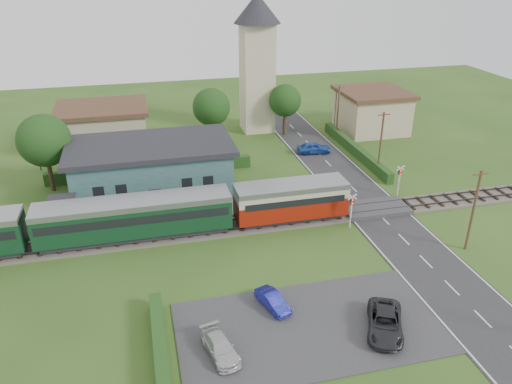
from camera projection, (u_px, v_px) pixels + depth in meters
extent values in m
plane|color=#2D4C19|center=(279.00, 234.00, 43.19)|extent=(120.00, 120.00, 0.00)
cube|color=#4C443D|center=(273.00, 222.00, 44.89)|extent=(76.00, 3.20, 0.20)
cube|color=#3F3F47|center=(275.00, 223.00, 44.13)|extent=(76.00, 0.08, 0.15)
cube|color=#3F3F47|center=(271.00, 215.00, 45.39)|extent=(76.00, 0.08, 0.15)
cube|color=#28282B|center=(385.00, 220.00, 45.33)|extent=(6.00, 70.00, 0.05)
cube|color=#333335|center=(309.00, 327.00, 32.34)|extent=(17.00, 9.00, 0.08)
cube|color=#333335|center=(375.00, 208.00, 47.00)|extent=(6.20, 3.40, 0.45)
cube|color=gray|center=(158.00, 217.00, 45.48)|extent=(30.00, 3.00, 0.45)
cube|color=beige|center=(63.00, 213.00, 43.13)|extent=(2.00, 2.00, 2.40)
cube|color=#232328|center=(61.00, 200.00, 42.58)|extent=(2.30, 2.30, 0.15)
cube|color=#3A7573|center=(152.00, 171.00, 49.62)|extent=(15.00, 8.00, 4.80)
cube|color=#232328|center=(150.00, 146.00, 48.47)|extent=(16.00, 9.00, 0.50)
cube|color=#232328|center=(156.00, 200.00, 46.73)|extent=(1.20, 0.12, 2.20)
cube|color=black|center=(99.00, 193.00, 45.09)|extent=(1.00, 0.12, 1.20)
cube|color=black|center=(121.00, 190.00, 45.52)|extent=(1.00, 0.12, 1.20)
cube|color=black|center=(187.00, 184.00, 46.82)|extent=(1.00, 0.12, 1.20)
cube|color=black|center=(208.00, 182.00, 47.25)|extent=(1.00, 0.12, 1.20)
cube|color=#232328|center=(290.00, 215.00, 45.04)|extent=(9.00, 2.20, 0.50)
cube|color=maroon|center=(291.00, 205.00, 44.60)|extent=(10.00, 2.80, 1.80)
cube|color=#BEB199|center=(291.00, 193.00, 44.06)|extent=(10.00, 2.82, 0.90)
cube|color=black|center=(291.00, 196.00, 44.21)|extent=(9.00, 2.88, 0.60)
cube|color=gray|center=(291.00, 186.00, 43.78)|extent=(10.00, 2.90, 0.45)
cube|color=#232328|center=(137.00, 233.00, 42.10)|extent=(15.20, 2.20, 0.50)
cube|color=black|center=(135.00, 218.00, 41.45)|extent=(16.00, 2.80, 2.60)
cube|color=black|center=(134.00, 213.00, 41.28)|extent=(15.40, 2.86, 0.70)
cube|color=gray|center=(133.00, 203.00, 40.84)|extent=(16.00, 2.90, 0.50)
cube|color=beige|center=(257.00, 79.00, 65.75)|extent=(4.00, 4.00, 14.00)
cone|color=#232328|center=(257.00, 8.00, 61.94)|extent=(6.00, 6.00, 3.60)
cube|color=tan|center=(104.00, 130.00, 60.75)|extent=(10.00, 8.00, 5.00)
cube|color=#472D1E|center=(101.00, 108.00, 59.56)|extent=(10.80, 8.80, 0.50)
cube|color=tan|center=(372.00, 112.00, 67.43)|extent=(8.00, 8.00, 5.00)
cube|color=#472D1E|center=(374.00, 92.00, 66.25)|extent=(8.80, 8.80, 0.50)
cube|color=#193814|center=(160.00, 345.00, 30.04)|extent=(0.80, 9.00, 1.20)
cube|color=#193814|center=(355.00, 150.00, 60.00)|extent=(0.80, 18.00, 1.20)
cube|color=#193814|center=(151.00, 170.00, 54.31)|extent=(22.00, 0.80, 1.30)
cylinder|color=#332316|center=(50.00, 172.00, 50.23)|extent=(0.44, 0.44, 4.12)
sphere|color=#143311|center=(44.00, 140.00, 48.78)|extent=(5.20, 5.20, 5.20)
cylinder|color=#332316|center=(212.00, 131.00, 62.05)|extent=(0.44, 0.44, 3.85)
sphere|color=#143311|center=(211.00, 107.00, 60.71)|extent=(4.60, 4.60, 4.60)
cylinder|color=#332316|center=(284.00, 122.00, 66.03)|extent=(0.44, 0.44, 3.58)
sphere|color=#143311|center=(285.00, 100.00, 64.77)|extent=(4.20, 4.20, 4.20)
cylinder|color=#473321|center=(473.00, 211.00, 39.49)|extent=(0.22, 0.22, 7.00)
cube|color=#473321|center=(481.00, 174.00, 38.10)|extent=(1.40, 0.10, 0.10)
cylinder|color=#473321|center=(381.00, 144.00, 53.49)|extent=(0.22, 0.22, 7.00)
cube|color=#473321|center=(384.00, 115.00, 52.11)|extent=(1.40, 0.10, 0.10)
cylinder|color=#473321|center=(338.00, 112.00, 64.00)|extent=(0.22, 0.22, 7.00)
cube|color=#473321|center=(340.00, 88.00, 62.61)|extent=(1.40, 0.10, 0.10)
cylinder|color=silver|center=(351.00, 212.00, 43.57)|extent=(0.12, 0.12, 3.00)
cube|color=#232328|center=(352.00, 201.00, 43.09)|extent=(0.35, 0.18, 0.55)
sphere|color=#FF190C|center=(353.00, 200.00, 42.92)|extent=(0.14, 0.14, 0.14)
sphere|color=#FF190C|center=(352.00, 203.00, 43.05)|extent=(0.14, 0.14, 0.14)
cube|color=silver|center=(352.00, 197.00, 42.92)|extent=(0.84, 0.05, 0.55)
cube|color=silver|center=(352.00, 197.00, 42.92)|extent=(0.84, 0.05, 0.55)
cylinder|color=silver|center=(399.00, 182.00, 49.33)|extent=(0.12, 0.12, 3.00)
cube|color=#232328|center=(400.00, 172.00, 48.85)|extent=(0.35, 0.18, 0.55)
sphere|color=#FF190C|center=(401.00, 171.00, 48.68)|extent=(0.14, 0.14, 0.14)
sphere|color=#FF190C|center=(401.00, 174.00, 48.81)|extent=(0.14, 0.14, 0.14)
cube|color=silver|center=(401.00, 168.00, 48.68)|extent=(0.84, 0.05, 0.55)
cube|color=silver|center=(401.00, 168.00, 48.68)|extent=(0.84, 0.05, 0.55)
cylinder|color=#3F3F47|center=(37.00, 149.00, 54.86)|extent=(0.14, 0.14, 5.00)
sphere|color=orange|center=(32.00, 127.00, 53.78)|extent=(0.30, 0.30, 0.30)
cylinder|color=#3F3F47|center=(336.00, 108.00, 69.20)|extent=(0.14, 0.14, 5.00)
sphere|color=orange|center=(337.00, 91.00, 68.12)|extent=(0.30, 0.30, 0.30)
imported|color=#1F48A6|center=(314.00, 148.00, 60.21)|extent=(4.19, 2.12, 1.37)
imported|color=#1C2197|center=(273.00, 301.00, 33.91)|extent=(2.02, 3.34, 1.04)
imported|color=silver|center=(220.00, 347.00, 29.90)|extent=(2.28, 3.94, 1.07)
imported|color=#27282C|center=(385.00, 323.00, 31.72)|extent=(3.92, 5.11, 1.29)
imported|color=gray|center=(247.00, 197.00, 46.87)|extent=(0.67, 0.56, 1.57)
imported|color=gray|center=(81.00, 215.00, 43.34)|extent=(0.87, 1.04, 1.91)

